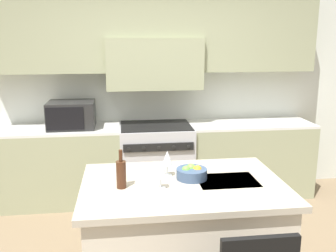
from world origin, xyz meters
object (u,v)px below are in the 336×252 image
Objects in this scene: microwave at (72,115)px; wine_glass_near at (161,170)px; fruit_bowl at (192,173)px; wine_bottle at (121,173)px; wine_glass_far at (167,159)px; range_stove at (156,162)px.

microwave is 2.09m from wine_glass_near.
microwave is at bearing 113.55° from wine_glass_near.
wine_bottle is at bearing -167.90° from fruit_bowl.
wine_glass_far is at bearing 72.45° from wine_glass_near.
microwave is at bearing 178.91° from range_stove.
wine_bottle is 0.40m from wine_glass_far.
wine_bottle is 1.40× the size of wine_glass_far.
microwave is at bearing 106.77° from wine_bottle.
fruit_bowl is (0.11, -1.73, 0.49)m from range_stove.
fruit_bowl is (0.25, 0.16, -0.09)m from wine_glass_near.
wine_glass_far is 0.86× the size of fruit_bowl.
wine_bottle reaches higher than wine_glass_near.
fruit_bowl reaches higher than range_stove.
wine_glass_near is 0.86× the size of fruit_bowl.
fruit_bowl is at bearing -58.17° from microwave.
range_stove is at bearing 93.55° from fruit_bowl.
wine_bottle reaches higher than range_stove.
wine_glass_near is (-0.14, -1.90, 0.58)m from range_stove.
range_stove is at bearing 77.24° from wine_bottle.
wine_glass_near and wine_glass_far have the same top height.
wine_bottle reaches higher than wine_glass_far.
microwave is at bearing 118.68° from wine_glass_far.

